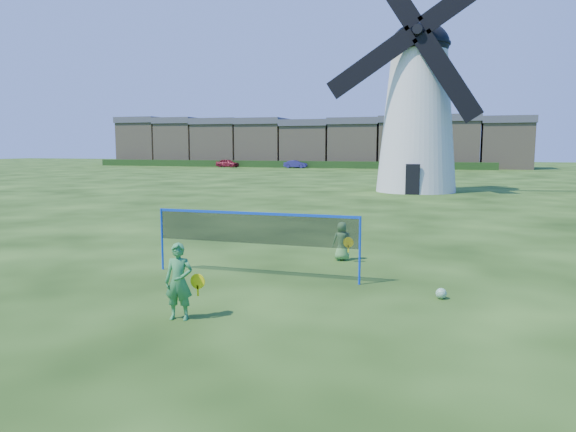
{
  "coord_description": "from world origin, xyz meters",
  "views": [
    {
      "loc": [
        3.89,
        -11.15,
        3.07
      ],
      "look_at": [
        0.2,
        0.5,
        1.5
      ],
      "focal_mm": 33.57,
      "sensor_mm": 36.0,
      "label": 1
    }
  ],
  "objects_px": {
    "badminton_net": "(255,229)",
    "play_ball": "(441,293)",
    "player_girl": "(179,282)",
    "car_right": "(296,164)",
    "player_boy": "(342,241)",
    "car_left": "(227,163)",
    "windmill": "(418,108)"
  },
  "relations": [
    {
      "from": "badminton_net",
      "to": "play_ball",
      "type": "distance_m",
      "value": 4.46
    },
    {
      "from": "player_girl",
      "to": "car_right",
      "type": "height_order",
      "value": "player_girl"
    },
    {
      "from": "car_right",
      "to": "badminton_net",
      "type": "bearing_deg",
      "value": -165.58
    },
    {
      "from": "player_boy",
      "to": "play_ball",
      "type": "xyz_separation_m",
      "value": [
        2.71,
        -3.08,
        -0.42
      ]
    },
    {
      "from": "player_girl",
      "to": "player_boy",
      "type": "height_order",
      "value": "player_girl"
    },
    {
      "from": "car_left",
      "to": "car_right",
      "type": "xyz_separation_m",
      "value": [
        10.78,
        0.21,
        -0.06
      ]
    },
    {
      "from": "player_boy",
      "to": "car_right",
      "type": "distance_m",
      "value": 64.7
    },
    {
      "from": "badminton_net",
      "to": "car_right",
      "type": "xyz_separation_m",
      "value": [
        -18.27,
        64.02,
        -0.58
      ]
    },
    {
      "from": "windmill",
      "to": "play_ball",
      "type": "relative_size",
      "value": 74.24
    },
    {
      "from": "player_boy",
      "to": "car_left",
      "type": "xyz_separation_m",
      "value": [
        -30.63,
        61.37,
        0.09
      ]
    },
    {
      "from": "car_right",
      "to": "windmill",
      "type": "bearing_deg",
      "value": -153.5
    },
    {
      "from": "badminton_net",
      "to": "play_ball",
      "type": "height_order",
      "value": "badminton_net"
    },
    {
      "from": "badminton_net",
      "to": "player_boy",
      "type": "xyz_separation_m",
      "value": [
        1.59,
        2.44,
        -0.61
      ]
    },
    {
      "from": "badminton_net",
      "to": "player_boy",
      "type": "bearing_deg",
      "value": 56.99
    },
    {
      "from": "badminton_net",
      "to": "player_boy",
      "type": "distance_m",
      "value": 2.98
    },
    {
      "from": "badminton_net",
      "to": "car_right",
      "type": "relative_size",
      "value": 1.48
    },
    {
      "from": "badminton_net",
      "to": "car_right",
      "type": "distance_m",
      "value": 66.58
    },
    {
      "from": "player_girl",
      "to": "windmill",
      "type": "bearing_deg",
      "value": 75.86
    },
    {
      "from": "player_girl",
      "to": "player_boy",
      "type": "distance_m",
      "value": 6.11
    },
    {
      "from": "player_boy",
      "to": "car_right",
      "type": "xyz_separation_m",
      "value": [
        -19.85,
        61.58,
        0.03
      ]
    },
    {
      "from": "windmill",
      "to": "badminton_net",
      "type": "distance_m",
      "value": 26.87
    },
    {
      "from": "badminton_net",
      "to": "player_girl",
      "type": "xyz_separation_m",
      "value": [
        -0.14,
        -3.42,
        -0.45
      ]
    },
    {
      "from": "play_ball",
      "to": "player_boy",
      "type": "bearing_deg",
      "value": 131.32
    },
    {
      "from": "play_ball",
      "to": "car_right",
      "type": "xyz_separation_m",
      "value": [
        -22.56,
        64.66,
        0.45
      ]
    },
    {
      "from": "windmill",
      "to": "car_left",
      "type": "xyz_separation_m",
      "value": [
        -30.78,
        37.38,
        -5.07
      ]
    },
    {
      "from": "car_left",
      "to": "car_right",
      "type": "relative_size",
      "value": 1.06
    },
    {
      "from": "player_boy",
      "to": "car_right",
      "type": "relative_size",
      "value": 0.31
    },
    {
      "from": "car_right",
      "to": "car_left",
      "type": "bearing_deg",
      "value": 89.6
    },
    {
      "from": "windmill",
      "to": "play_ball",
      "type": "height_order",
      "value": "windmill"
    },
    {
      "from": "player_boy",
      "to": "car_left",
      "type": "distance_m",
      "value": 68.59
    },
    {
      "from": "play_ball",
      "to": "car_right",
      "type": "distance_m",
      "value": 68.48
    },
    {
      "from": "player_girl",
      "to": "car_right",
      "type": "relative_size",
      "value": 0.41
    }
  ]
}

